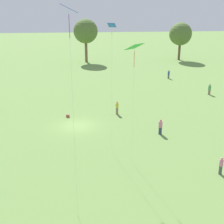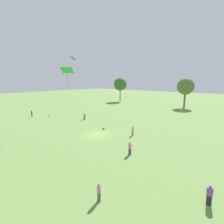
{
  "view_description": "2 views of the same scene",
  "coord_description": "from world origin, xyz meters",
  "px_view_note": "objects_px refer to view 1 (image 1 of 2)",
  "views": [
    {
      "loc": [
        0.85,
        -35.69,
        14.45
      ],
      "look_at": [
        4.36,
        0.48,
        1.46
      ],
      "focal_mm": 50.0,
      "sensor_mm": 36.0,
      "label": 1
    },
    {
      "loc": [
        21.68,
        -21.77,
        9.84
      ],
      "look_at": [
        3.69,
        -0.15,
        4.61
      ],
      "focal_mm": 28.0,
      "sensor_mm": 36.0,
      "label": 2
    }
  ],
  "objects_px": {
    "person_1": "(221,166)",
    "kite_2": "(69,17)",
    "kite_3": "(112,35)",
    "person_9": "(117,108)",
    "person_10": "(209,89)",
    "kite_1": "(134,50)",
    "person_6": "(160,127)",
    "picnic_bag_0": "(68,116)",
    "person_4": "(169,74)"
  },
  "relations": [
    {
      "from": "person_9",
      "to": "person_10",
      "type": "distance_m",
      "value": 17.83
    },
    {
      "from": "person_1",
      "to": "person_6",
      "type": "height_order",
      "value": "person_6"
    },
    {
      "from": "picnic_bag_0",
      "to": "kite_2",
      "type": "bearing_deg",
      "value": -85.93
    },
    {
      "from": "kite_3",
      "to": "person_9",
      "type": "bearing_deg",
      "value": -31.69
    },
    {
      "from": "person_10",
      "to": "person_9",
      "type": "bearing_deg",
      "value": -165.07
    },
    {
      "from": "person_1",
      "to": "person_4",
      "type": "xyz_separation_m",
      "value": [
        5.05,
        35.65,
        -0.01
      ]
    },
    {
      "from": "person_1",
      "to": "kite_3",
      "type": "bearing_deg",
      "value": -72.85
    },
    {
      "from": "kite_1",
      "to": "person_4",
      "type": "bearing_deg",
      "value": -105.25
    },
    {
      "from": "kite_1",
      "to": "kite_3",
      "type": "height_order",
      "value": "kite_3"
    },
    {
      "from": "person_9",
      "to": "kite_2",
      "type": "xyz_separation_m",
      "value": [
        -5.15,
        -20.67,
        12.68
      ]
    },
    {
      "from": "person_9",
      "to": "person_10",
      "type": "bearing_deg",
      "value": -94.9
    },
    {
      "from": "kite_3",
      "to": "person_6",
      "type": "bearing_deg",
      "value": -78.21
    },
    {
      "from": "person_6",
      "to": "person_9",
      "type": "relative_size",
      "value": 1.0
    },
    {
      "from": "person_4",
      "to": "person_6",
      "type": "relative_size",
      "value": 0.93
    },
    {
      "from": "person_6",
      "to": "kite_3",
      "type": "xyz_separation_m",
      "value": [
        -5.97,
        -4.09,
        10.73
      ]
    },
    {
      "from": "person_4",
      "to": "person_10",
      "type": "distance_m",
      "value": 12.12
    },
    {
      "from": "person_9",
      "to": "kite_3",
      "type": "distance_m",
      "value": 15.6
    },
    {
      "from": "person_4",
      "to": "person_10",
      "type": "height_order",
      "value": "person_10"
    },
    {
      "from": "person_10",
      "to": "kite_1",
      "type": "distance_m",
      "value": 28.39
    },
    {
      "from": "person_1",
      "to": "kite_1",
      "type": "distance_m",
      "value": 12.61
    },
    {
      "from": "person_10",
      "to": "kite_2",
      "type": "relative_size",
      "value": 0.12
    },
    {
      "from": "person_9",
      "to": "picnic_bag_0",
      "type": "relative_size",
      "value": 3.93
    },
    {
      "from": "person_1",
      "to": "person_10",
      "type": "relative_size",
      "value": 0.95
    },
    {
      "from": "picnic_bag_0",
      "to": "kite_1",
      "type": "bearing_deg",
      "value": -63.29
    },
    {
      "from": "kite_3",
      "to": "kite_2",
      "type": "bearing_deg",
      "value": 137.77
    },
    {
      "from": "person_9",
      "to": "kite_3",
      "type": "xyz_separation_m",
      "value": [
        -1.78,
        -11.19,
        10.71
      ]
    },
    {
      "from": "person_9",
      "to": "picnic_bag_0",
      "type": "distance_m",
      "value": 6.65
    },
    {
      "from": "person_10",
      "to": "picnic_bag_0",
      "type": "bearing_deg",
      "value": -170.87
    },
    {
      "from": "person_9",
      "to": "person_1",
      "type": "bearing_deg",
      "value": 173.35
    },
    {
      "from": "person_6",
      "to": "kite_2",
      "type": "xyz_separation_m",
      "value": [
        -9.34,
        -13.57,
        12.69
      ]
    },
    {
      "from": "person_1",
      "to": "kite_2",
      "type": "relative_size",
      "value": 0.12
    },
    {
      "from": "person_4",
      "to": "person_9",
      "type": "bearing_deg",
      "value": 168.43
    },
    {
      "from": "person_4",
      "to": "person_10",
      "type": "bearing_deg",
      "value": -141.57
    },
    {
      "from": "person_1",
      "to": "kite_1",
      "type": "bearing_deg",
      "value": -64.77
    },
    {
      "from": "kite_2",
      "to": "person_1",
      "type": "bearing_deg",
      "value": -30.06
    },
    {
      "from": "kite_1",
      "to": "kite_2",
      "type": "bearing_deg",
      "value": 60.8
    },
    {
      "from": "picnic_bag_0",
      "to": "person_9",
      "type": "bearing_deg",
      "value": 4.44
    },
    {
      "from": "person_1",
      "to": "person_10",
      "type": "xyz_separation_m",
      "value": [
        8.68,
        24.09,
        0.01
      ]
    },
    {
      "from": "person_1",
      "to": "person_10",
      "type": "bearing_deg",
      "value": -153.62
    },
    {
      "from": "person_1",
      "to": "kite_2",
      "type": "distance_m",
      "value": 18.38
    },
    {
      "from": "person_4",
      "to": "kite_3",
      "type": "relative_size",
      "value": 0.13
    },
    {
      "from": "person_4",
      "to": "person_9",
      "type": "distance_m",
      "value": 23.01
    },
    {
      "from": "person_1",
      "to": "kite_1",
      "type": "relative_size",
      "value": 0.15
    },
    {
      "from": "kite_1",
      "to": "person_6",
      "type": "bearing_deg",
      "value": -118.63
    },
    {
      "from": "person_6",
      "to": "kite_2",
      "type": "relative_size",
      "value": 0.13
    },
    {
      "from": "person_4",
      "to": "kite_3",
      "type": "distance_m",
      "value": 35.39
    },
    {
      "from": "person_4",
      "to": "picnic_bag_0",
      "type": "distance_m",
      "value": 27.51
    },
    {
      "from": "person_4",
      "to": "kite_3",
      "type": "xyz_separation_m",
      "value": [
        -14.17,
        -30.59,
        10.78
      ]
    },
    {
      "from": "picnic_bag_0",
      "to": "person_10",
      "type": "bearing_deg",
      "value": 20.25
    },
    {
      "from": "kite_2",
      "to": "kite_3",
      "type": "distance_m",
      "value": 10.25
    }
  ]
}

